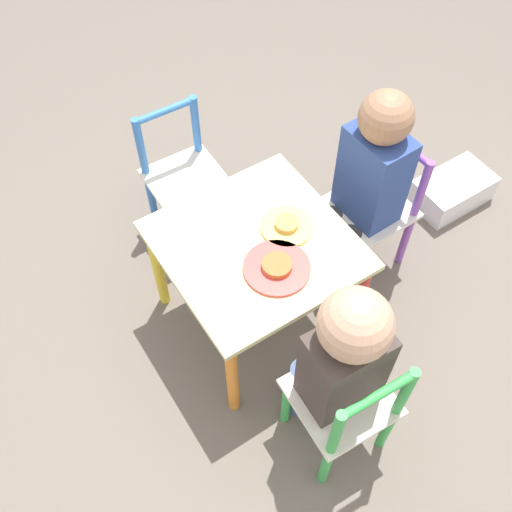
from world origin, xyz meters
TOP-DOWN VIEW (x-y plane):
  - ground_plane at (0.00, 0.00)m, footprint 6.00×6.00m
  - kids_table at (0.00, 0.00)m, footprint 0.53×0.53m
  - chair_green at (0.03, 0.49)m, footprint 0.27×0.27m
  - chair_purple at (-0.49, -0.02)m, footprint 0.27×0.27m
  - chair_blue at (-0.01, -0.49)m, footprint 0.27×0.27m
  - child_back at (0.02, 0.43)m, footprint 0.21×0.23m
  - child_left at (-0.43, -0.01)m, footprint 0.22×0.20m
  - plate_back at (0.00, 0.11)m, footprint 0.19×0.19m
  - plate_left at (-0.11, 0.00)m, footprint 0.16×0.16m
  - storage_bin at (-0.94, -0.03)m, footprint 0.30×0.18m

SIDE VIEW (x-z plane):
  - ground_plane at x=0.00m, z-range 0.00..0.00m
  - storage_bin at x=-0.94m, z-range 0.00..0.12m
  - chair_green at x=0.03m, z-range -0.01..0.51m
  - chair_purple at x=-0.49m, z-range -0.01..0.51m
  - chair_blue at x=-0.01m, z-range -0.01..0.51m
  - kids_table at x=0.00m, z-range 0.15..0.57m
  - plate_back at x=0.00m, z-range 0.42..0.45m
  - plate_left at x=-0.11m, z-range 0.42..0.45m
  - child_back at x=0.02m, z-range 0.09..0.82m
  - child_left at x=-0.43m, z-range 0.07..0.83m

